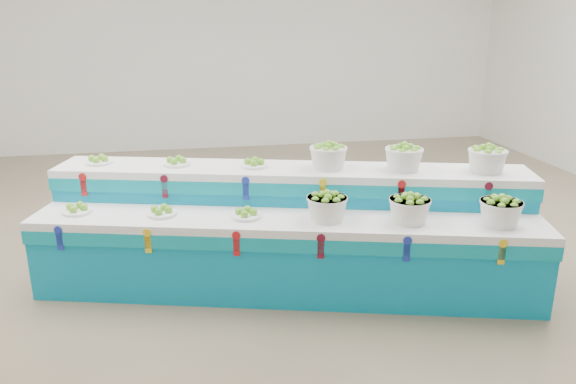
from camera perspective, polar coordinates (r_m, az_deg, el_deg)
The scene contains 15 objects.
ground at distance 5.80m, azimuth -0.27°, elevation -6.28°, with size 10.00×10.00×0.00m, color #6F5F4D.
back_wall at distance 10.26m, azimuth -5.70°, elevation 15.64°, with size 10.00×10.00×0.00m, color silver.
display_stand at distance 5.02m, azimuth 0.00°, elevation -3.92°, with size 4.40×1.13×1.02m, color #0789B4, non-canonical shape.
plate_lower_left at distance 5.15m, azimuth -20.97°, elevation -1.54°, with size 0.26×0.26×0.09m, color white.
plate_lower_mid at distance 4.87m, azimuth -12.93°, elevation -1.83°, with size 0.26×0.26×0.09m, color white.
plate_lower_right at distance 4.71m, azimuth -4.34°, elevation -2.11°, with size 0.26×0.26×0.09m, color white.
basket_lower_left at distance 4.63m, azimuth 4.04°, elevation -1.46°, with size 0.34×0.34×0.24m, color silver, non-canonical shape.
basket_lower_mid at distance 4.68m, azimuth 12.42°, elevation -1.65°, with size 0.34×0.34×0.24m, color silver, non-canonical shape.
basket_lower_right at distance 4.84m, azimuth 21.09°, elevation -1.80°, with size 0.34×0.34×0.24m, color silver, non-canonical shape.
plate_upper_left at distance 5.54m, azimuth -18.98°, elevation 3.24°, with size 0.26×0.26×0.09m, color white.
plate_upper_mid at distance 5.29m, azimuth -11.45°, elevation 3.20°, with size 0.26×0.26×0.09m, color white.
plate_upper_right at distance 5.14m, azimuth -3.50°, elevation 3.10°, with size 0.26×0.26×0.09m, color white.
basket_upper_left at distance 5.07m, azimuth 4.18°, elevation 3.77°, with size 0.34×0.34×0.24m, color silver, non-canonical shape.
basket_upper_mid at distance 5.11m, azimuth 11.86°, elevation 3.55°, with size 0.34×0.34×0.24m, color silver, non-canonical shape.
basket_upper_right at distance 5.26m, azimuth 19.85°, elevation 3.26°, with size 0.34×0.34×0.24m, color silver, non-canonical shape.
Camera 1 is at (-0.99, -5.21, 2.36)m, focal length 34.46 mm.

